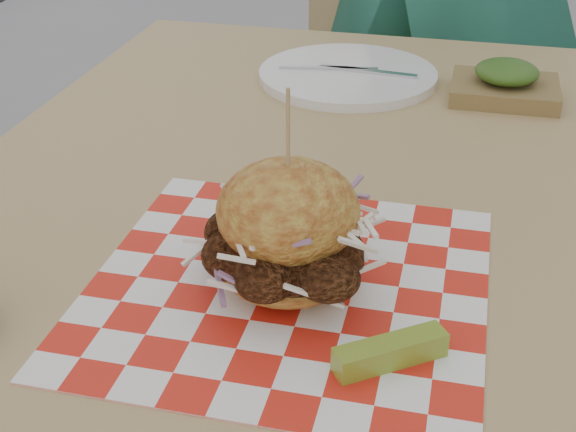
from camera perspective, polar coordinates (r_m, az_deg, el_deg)
name	(u,v)px	position (r m, az deg, el deg)	size (l,w,h in m)	color
patio_table	(293,246)	(0.95, 0.38, -2.18)	(0.80, 1.20, 0.75)	tan
patio_chair	(393,72)	(1.87, 7.45, 10.11)	(0.45, 0.46, 0.95)	tan
paper_liner	(288,285)	(0.74, 0.00, -4.96)	(0.36, 0.36, 0.00)	red
sandwich	(288,235)	(0.71, 0.00, -1.38)	(0.17, 0.17, 0.19)	gold
pickle_spear	(390,352)	(0.65, 7.29, -9.57)	(0.10, 0.02, 0.02)	#8DAC31
place_setting	(348,75)	(1.24, 4.27, 9.96)	(0.27, 0.27, 0.02)	white
kraft_tray	(505,83)	(1.20, 15.20, 9.09)	(0.15, 0.12, 0.06)	olive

